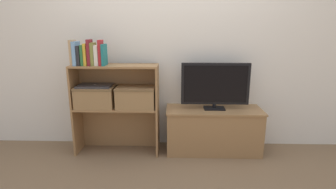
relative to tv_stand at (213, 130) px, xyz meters
name	(u,v)px	position (x,y,z in m)	size (l,w,h in m)	color
ground_plane	(168,158)	(-0.49, -0.19, -0.24)	(16.00, 16.00, 0.00)	brown
wall_back	(169,40)	(-0.49, 0.22, 0.96)	(10.00, 0.05, 2.40)	silver
tv_stand	(213,130)	(0.00, 0.00, 0.00)	(1.02, 0.40, 0.48)	olive
tv	(215,85)	(0.00, 0.00, 0.51)	(0.71, 0.14, 0.49)	black
bookshelf_lower_tier	(119,122)	(-1.04, 0.02, 0.08)	(0.89, 0.30, 0.51)	olive
bookshelf_upper_tier	(117,79)	(-1.04, 0.02, 0.55)	(0.89, 0.30, 0.45)	olive
book_tan	(73,53)	(-1.45, -0.08, 0.84)	(0.02, 0.15, 0.25)	tan
book_skyblue	(76,53)	(-1.41, -0.08, 0.83)	(0.04, 0.16, 0.24)	#709ECC
book_charcoal	(80,56)	(-1.38, -0.08, 0.81)	(0.03, 0.15, 0.20)	#232328
book_forest	(83,55)	(-1.34, -0.08, 0.82)	(0.03, 0.14, 0.20)	#286638
book_mustard	(86,54)	(-1.31, -0.08, 0.83)	(0.03, 0.14, 0.22)	gold
book_maroon	(90,53)	(-1.27, -0.08, 0.84)	(0.03, 0.12, 0.26)	maroon
book_olive	(93,54)	(-1.24, -0.08, 0.83)	(0.03, 0.13, 0.23)	olive
book_ivory	(97,55)	(-1.20, -0.08, 0.82)	(0.04, 0.13, 0.20)	silver
book_crimson	(101,53)	(-1.16, -0.08, 0.84)	(0.03, 0.13, 0.25)	#B22328
book_teal	(104,55)	(-1.13, -0.08, 0.82)	(0.03, 0.16, 0.21)	#1E7075
storage_basket_left	(96,96)	(-1.26, -0.05, 0.39)	(0.40, 0.27, 0.22)	#937047
storage_basket_right	(136,96)	(-0.83, -0.05, 0.39)	(0.40, 0.27, 0.22)	#937047
laptop	(95,86)	(-1.26, -0.05, 0.50)	(0.35, 0.23, 0.02)	#2D2D33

